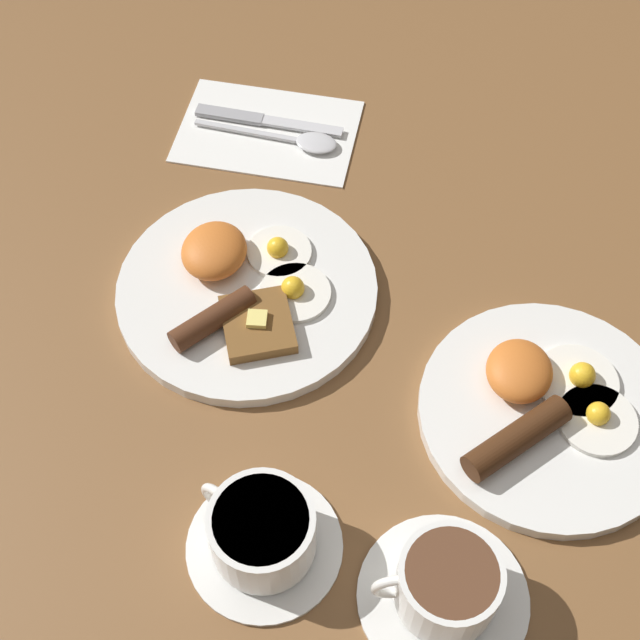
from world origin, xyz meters
name	(u,v)px	position (x,y,z in m)	size (l,w,h in m)	color
ground_plane	(248,294)	(0.00, 0.00, 0.00)	(3.00, 3.00, 0.00)	brown
breakfast_plate_near	(245,287)	(0.00, 0.00, 0.01)	(0.28, 0.28, 0.05)	white
breakfast_plate_far	(545,409)	(0.08, 0.32, 0.01)	(0.25, 0.25, 0.05)	white
teacup_near	(262,534)	(0.27, 0.09, 0.03)	(0.14, 0.14, 0.07)	white
teacup_far	(446,587)	(0.28, 0.25, 0.03)	(0.15, 0.15, 0.07)	white
napkin	(268,131)	(-0.24, -0.04, 0.00)	(0.15, 0.22, 0.01)	white
knife	(261,120)	(-0.26, -0.05, 0.01)	(0.02, 0.19, 0.01)	silver
spoon	(302,140)	(-0.23, 0.01, 0.01)	(0.04, 0.18, 0.01)	silver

